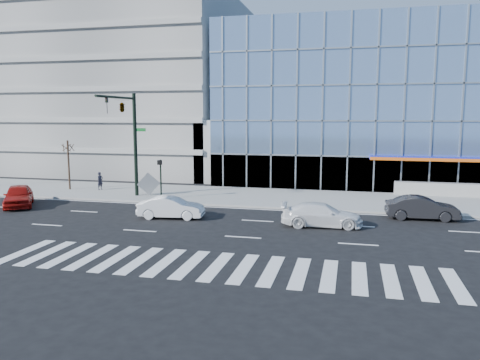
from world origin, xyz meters
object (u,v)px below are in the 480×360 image
at_px(white_sedan, 171,207).
at_px(red_sedan, 19,196).
at_px(dark_sedan, 422,208).
at_px(tilted_panel, 149,184).
at_px(traffic_signal, 126,119).
at_px(white_suv, 322,215).
at_px(pedestrian, 100,181).
at_px(street_tree_near, 68,147).
at_px(ped_signal_post, 160,173).

relative_size(white_sedan, red_sedan, 0.92).
height_order(dark_sedan, tilted_panel, tilted_panel).
bearing_deg(traffic_signal, tilted_panel, 61.16).
bearing_deg(white_sedan, traffic_signal, 39.99).
distance_m(white_suv, tilted_panel, 15.55).
bearing_deg(traffic_signal, dark_sedan, -4.73).
xyz_separation_m(dark_sedan, pedestrian, (-25.21, 5.01, 0.19)).
bearing_deg(white_sedan, pedestrian, 42.17).
xyz_separation_m(white_sedan, pedestrian, (-9.79, 8.35, 0.23)).
xyz_separation_m(traffic_signal, dark_sedan, (20.93, -1.73, -5.44)).
height_order(street_tree_near, white_sedan, street_tree_near).
xyz_separation_m(ped_signal_post, red_sedan, (-9.04, -4.38, -1.37)).
relative_size(street_tree_near, white_suv, 0.89).
relative_size(white_suv, white_sedan, 1.13).
relative_size(red_sedan, pedestrian, 2.97).
xyz_separation_m(ped_signal_post, street_tree_near, (-9.50, 2.56, 1.64)).
distance_m(street_tree_near, pedestrian, 3.96).
relative_size(street_tree_near, pedestrian, 2.77).
xyz_separation_m(street_tree_near, white_sedan, (12.51, -8.00, -3.09)).
bearing_deg(red_sedan, street_tree_near, 59.39).
distance_m(red_sedan, tilted_panel, 9.38).
relative_size(white_suv, dark_sedan, 1.08).
height_order(dark_sedan, pedestrian, pedestrian).
bearing_deg(traffic_signal, white_suv, -18.76).
distance_m(ped_signal_post, red_sedan, 10.14).
bearing_deg(white_sedan, tilted_panel, 26.90).
xyz_separation_m(ped_signal_post, pedestrian, (-6.78, 2.91, -1.23)).
distance_m(traffic_signal, ped_signal_post, 4.75).
height_order(ped_signal_post, white_sedan, ped_signal_post).
bearing_deg(white_suv, pedestrian, 60.82).
distance_m(traffic_signal, white_suv, 16.69).
xyz_separation_m(white_suv, red_sedan, (-21.47, 1.06, 0.09)).
distance_m(street_tree_near, white_sedan, 15.16).
relative_size(white_sedan, dark_sedan, 0.95).
distance_m(traffic_signal, red_sedan, 9.38).
height_order(street_tree_near, pedestrian, street_tree_near).
bearing_deg(pedestrian, white_sedan, -111.18).
bearing_deg(red_sedan, ped_signal_post, -8.52).
bearing_deg(white_sedan, street_tree_near, 50.03).
bearing_deg(white_suv, street_tree_near, 64.27).
bearing_deg(red_sedan, traffic_signal, -2.89).
height_order(white_sedan, tilted_panel, tilted_panel).
bearing_deg(street_tree_near, pedestrian, 7.35).
xyz_separation_m(traffic_signal, white_sedan, (5.50, -5.07, -5.48)).
xyz_separation_m(white_suv, tilted_panel, (-14.01, 6.73, 0.38)).
bearing_deg(pedestrian, traffic_signal, -108.15).
relative_size(traffic_signal, street_tree_near, 1.89).
bearing_deg(street_tree_near, white_suv, -20.04).
bearing_deg(tilted_panel, white_sedan, -77.52).
height_order(white_suv, white_sedan, same).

